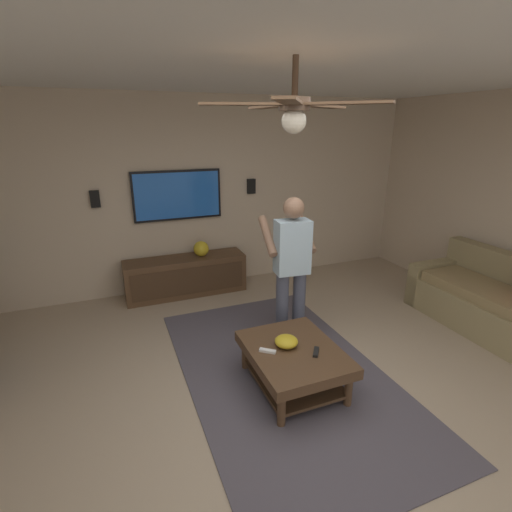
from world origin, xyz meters
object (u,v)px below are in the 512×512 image
(couch, at_px, (495,304))
(bowl, at_px, (286,341))
(ceiling_fan, at_px, (294,109))
(vase_round, at_px, (201,249))
(wall_speaker_right, at_px, (95,199))
(person_standing, at_px, (291,262))
(wall_speaker_left, at_px, (251,186))
(tv, at_px, (178,195))
(media_console, at_px, (186,276))
(remote_white, at_px, (268,351))
(remote_black, at_px, (316,352))
(coffee_table, at_px, (294,358))

(couch, height_order, bowl, couch)
(bowl, xyz_separation_m, ceiling_fan, (-0.41, 0.21, 1.98))
(vase_round, relative_size, wall_speaker_right, 1.00)
(person_standing, bearing_deg, wall_speaker_left, -2.48)
(tv, xyz_separation_m, ceiling_fan, (-3.04, -0.23, 1.02))
(media_console, xyz_separation_m, person_standing, (-1.68, -0.83, 0.66))
(person_standing, distance_m, remote_white, 1.08)
(tv, distance_m, remote_black, 3.06)
(tv, distance_m, ceiling_fan, 3.21)
(wall_speaker_right, bearing_deg, tv, -90.70)
(couch, xyz_separation_m, remote_black, (-0.21, 2.56, 0.09))
(coffee_table, distance_m, remote_black, 0.24)
(vase_round, xyz_separation_m, ceiling_fan, (-2.79, 0.01, 1.76))
(remote_white, relative_size, remote_black, 1.00)
(remote_white, distance_m, remote_black, 0.43)
(vase_round, relative_size, wall_speaker_left, 1.00)
(tv, xyz_separation_m, person_standing, (-1.92, -0.83, -0.47))
(media_console, bearing_deg, couch, 53.32)
(media_console, height_order, remote_black, media_console)
(remote_white, xyz_separation_m, wall_speaker_left, (2.66, -0.88, 1.05))
(tv, xyz_separation_m, remote_black, (-2.83, -0.63, -0.99))
(vase_round, bearing_deg, bowl, -175.28)
(person_standing, height_order, ceiling_fan, ceiling_fan)
(remote_white, bearing_deg, couch, 39.39)
(coffee_table, distance_m, wall_speaker_right, 3.31)
(wall_speaker_right, bearing_deg, wall_speaker_left, -90.00)
(remote_black, height_order, ceiling_fan, ceiling_fan)
(couch, height_order, vase_round, couch)
(coffee_table, height_order, wall_speaker_left, wall_speaker_left)
(couch, bearing_deg, bowl, 0.46)
(couch, bearing_deg, remote_black, 5.02)
(coffee_table, xyz_separation_m, vase_round, (2.44, 0.24, 0.36))
(remote_black, xyz_separation_m, vase_round, (2.58, 0.39, 0.25))
(media_console, height_order, remote_white, media_console)
(wall_speaker_left, distance_m, wall_speaker_right, 2.19)
(remote_white, bearing_deg, vase_round, 128.75)
(coffee_table, distance_m, wall_speaker_left, 3.01)
(coffee_table, distance_m, ceiling_fan, 2.17)
(media_console, xyz_separation_m, wall_speaker_left, (0.25, -1.12, 1.19))
(person_standing, height_order, wall_speaker_left, person_standing)
(bowl, bearing_deg, wall_speaker_left, -14.45)
(couch, bearing_deg, person_standing, -16.14)
(wall_speaker_left, relative_size, wall_speaker_right, 1.00)
(bowl, xyz_separation_m, vase_round, (2.37, 0.20, 0.21))
(bowl, xyz_separation_m, wall_speaker_right, (2.64, 1.51, 0.97))
(wall_speaker_right, bearing_deg, vase_round, -101.24)
(coffee_table, distance_m, remote_white, 0.27)
(media_console, height_order, vase_round, vase_round)
(media_console, xyz_separation_m, bowl, (-2.38, -0.44, 0.17))
(coffee_table, bearing_deg, person_standing, -24.22)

